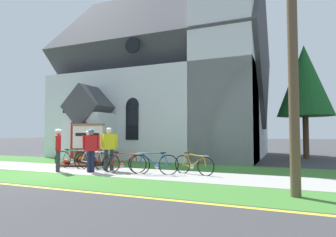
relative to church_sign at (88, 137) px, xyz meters
The scene contains 19 objects.
ground 1.67m from the church_sign, 37.74° to the left, with size 140.00×140.00×0.00m, color #3D3D3F.
sidewalk_slab 2.70m from the church_sign, 54.61° to the right, with size 32.00×2.44×0.01m, color #A8A59E.
grass_verge 4.65m from the church_sign, 72.15° to the right, with size 32.00×2.21×0.01m, color #427F33.
church_lawn 2.00m from the church_sign, 25.71° to the left, with size 24.00×2.74×0.01m, color #427F33.
curb_paint_stripe 5.83m from the church_sign, 76.04° to the right, with size 28.00×0.16×0.01m, color yellow.
church_building 7.80m from the church_sign, 74.87° to the left, with size 13.17×11.82×13.81m.
church_sign is the anchor object (origin of this frame).
flower_bed 1.28m from the church_sign, 90.23° to the right, with size 2.39×2.39×0.34m.
bicycle_orange 5.15m from the church_sign, 23.72° to the right, with size 1.72×0.59×0.84m.
bicycle_black 1.96m from the church_sign, 70.40° to the right, with size 1.77×0.47×0.84m.
bicycle_white 4.03m from the church_sign, 31.33° to the right, with size 1.64×0.62×0.82m.
bicycle_yellow 6.20m from the church_sign, 13.68° to the right, with size 1.66×0.51×0.82m.
bicycle_blue 2.57m from the church_sign, 47.72° to the right, with size 1.72×0.15×0.81m.
cyclist_in_blue_jersey 3.27m from the church_sign, 49.23° to the right, with size 0.60×0.42×1.66m.
cyclist_in_orange_jersey 2.96m from the church_sign, 73.70° to the right, with size 0.47×0.63×1.68m.
cyclist_in_yellow_jersey 1.25m from the church_sign, 49.84° to the right, with size 0.43×0.66×1.62m.
cyclist_in_green_jersey 3.08m from the church_sign, 35.66° to the right, with size 0.53×0.54×1.73m.
utility_pole 10.58m from the church_sign, 23.73° to the right, with size 3.12×0.28×8.25m.
roadside_conifer 13.10m from the church_sign, 36.52° to the left, with size 3.25×3.25×6.89m.
Camera 1 is at (8.35, -8.20, 1.51)m, focal length 30.61 mm.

